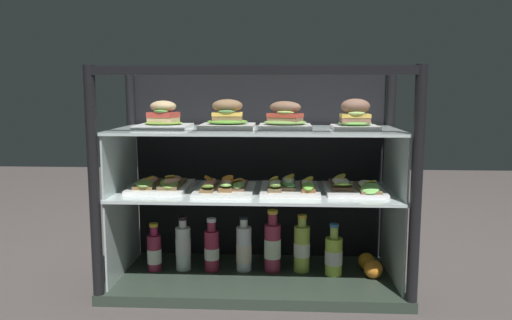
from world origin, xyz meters
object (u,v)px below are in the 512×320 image
juice_bottle_near_post (212,249)px  juice_bottle_front_left_end (244,249)px  juice_bottle_back_left (183,247)px  open_sandwich_tray_far_left (354,187)px  plated_roll_sandwich_near_left_corner (228,119)px  orange_fruit_near_left_post (366,261)px  juice_bottle_tucked_behind (334,255)px  juice_bottle_back_center (154,252)px  juice_bottle_front_middle (273,246)px  juice_bottle_front_right_end (302,247)px  open_sandwich_tray_far_right (225,187)px  plated_roll_sandwich_far_right (285,120)px  plated_roll_sandwich_mid_right (355,118)px  plated_roll_sandwich_left_of_center (163,118)px  orange_fruit_beside_bottles (373,269)px  open_sandwich_tray_near_right_corner (161,185)px  open_sandwich_tray_left_of_center (290,186)px

juice_bottle_near_post → juice_bottle_front_left_end: (0.13, 0.01, 0.00)m
juice_bottle_back_left → open_sandwich_tray_far_left: bearing=-2.8°
plated_roll_sandwich_near_left_corner → orange_fruit_near_left_post: (0.57, 0.07, -0.60)m
juice_bottle_tucked_behind → juice_bottle_back_center: bearing=179.2°
juice_bottle_front_middle → juice_bottle_tucked_behind: juice_bottle_front_middle is taller
open_sandwich_tray_far_left → orange_fruit_near_left_post: (0.07, 0.07, -0.33)m
juice_bottle_back_left → juice_bottle_front_right_end: size_ratio=0.95×
open_sandwich_tray_far_left → open_sandwich_tray_far_right: bearing=-176.5°
juice_bottle_front_middle → open_sandwich_tray_far_right: bearing=-160.3°
open_sandwich_tray_far_right → juice_bottle_near_post: (-0.06, 0.06, -0.27)m
plated_roll_sandwich_near_left_corner → juice_bottle_back_center: plated_roll_sandwich_near_left_corner is taller
open_sandwich_tray_far_left → juice_bottle_front_right_end: 0.33m
plated_roll_sandwich_far_right → open_sandwich_tray_far_left: bearing=1.4°
open_sandwich_tray_far_left → juice_bottle_tucked_behind: (-0.07, 0.01, -0.28)m
plated_roll_sandwich_mid_right → plated_roll_sandwich_left_of_center: bearing=177.4°
open_sandwich_tray_far_left → juice_bottle_front_left_end: (-0.44, 0.04, -0.27)m
open_sandwich_tray_far_left → orange_fruit_beside_bottles: (0.08, -0.02, -0.33)m
orange_fruit_near_left_post → juice_bottle_front_left_end: bearing=-175.9°
juice_bottle_back_left → juice_bottle_front_middle: juice_bottle_front_middle is taller
open_sandwich_tray_near_right_corner → juice_bottle_tucked_behind: open_sandwich_tray_near_right_corner is taller
open_sandwich_tray_near_right_corner → open_sandwich_tray_far_right: bearing=-5.9°
juice_bottle_front_right_end → orange_fruit_near_left_post: juice_bottle_front_right_end is taller
open_sandwich_tray_far_left → juice_bottle_back_center: (-0.81, 0.02, -0.29)m
plated_roll_sandwich_left_of_center → juice_bottle_back_left: bearing=16.0°
open_sandwich_tray_near_right_corner → juice_bottle_front_middle: 0.52m
plated_roll_sandwich_far_right → open_sandwich_tray_far_left: (0.27, 0.01, -0.26)m
juice_bottle_front_left_end → open_sandwich_tray_far_left: bearing=-4.9°
juice_bottle_back_left → orange_fruit_near_left_post: size_ratio=3.23×
open_sandwich_tray_near_right_corner → juice_bottle_front_left_end: 0.43m
open_sandwich_tray_left_of_center → juice_bottle_back_center: size_ratio=1.44×
juice_bottle_near_post → juice_bottle_front_left_end: bearing=4.6°
juice_bottle_back_center → open_sandwich_tray_far_left: bearing=-1.3°
juice_bottle_front_middle → open_sandwich_tray_near_right_corner: bearing=-174.9°
orange_fruit_beside_bottles → orange_fruit_near_left_post: 0.10m
juice_bottle_back_center → plated_roll_sandwich_mid_right: bearing=-2.6°
plated_roll_sandwich_left_of_center → juice_bottle_front_middle: plated_roll_sandwich_left_of_center is taller
plated_roll_sandwich_left_of_center → open_sandwich_tray_near_right_corner: (-0.01, -0.02, -0.26)m
open_sandwich_tray_left_of_center → orange_fruit_near_left_post: 0.47m
juice_bottle_front_right_end → plated_roll_sandwich_far_right: bearing=-146.6°
plated_roll_sandwich_far_right → juice_bottle_front_left_end: 0.56m
open_sandwich_tray_far_left → juice_bottle_front_middle: size_ratio=1.15×
juice_bottle_front_middle → orange_fruit_beside_bottles: (0.40, -0.06, -0.07)m
plated_roll_sandwich_left_of_center → plated_roll_sandwich_near_left_corner: plated_roll_sandwich_near_left_corner is taller
plated_roll_sandwich_near_left_corner → juice_bottle_front_middle: size_ratio=0.81×
juice_bottle_near_post → juice_bottle_back_left: bearing=176.7°
open_sandwich_tray_far_left → orange_fruit_beside_bottles: open_sandwich_tray_far_left is taller
open_sandwich_tray_far_right → juice_bottle_front_left_end: (0.07, 0.07, -0.27)m
orange_fruit_near_left_post → juice_bottle_back_center: bearing=-176.3°
plated_roll_sandwich_near_left_corner → orange_fruit_beside_bottles: (0.58, -0.02, -0.59)m
juice_bottle_front_right_end → juice_bottle_back_center: bearing=-177.8°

